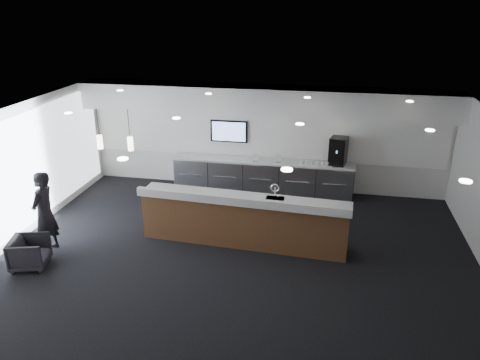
% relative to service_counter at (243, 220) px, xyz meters
% --- Properties ---
extents(ground, '(10.00, 10.00, 0.00)m').
position_rel_service_counter_xyz_m(ground, '(-0.02, -0.61, -0.58)').
color(ground, black).
rests_on(ground, ground).
extents(ceiling, '(10.00, 8.00, 0.02)m').
position_rel_service_counter_xyz_m(ceiling, '(-0.02, -0.61, 2.42)').
color(ceiling, black).
rests_on(ceiling, back_wall).
extents(back_wall, '(10.00, 0.02, 3.00)m').
position_rel_service_counter_xyz_m(back_wall, '(-0.02, 3.39, 0.92)').
color(back_wall, silver).
rests_on(back_wall, ground).
extents(left_wall, '(0.02, 8.00, 3.00)m').
position_rel_service_counter_xyz_m(left_wall, '(-5.02, -0.61, 0.92)').
color(left_wall, silver).
rests_on(left_wall, ground).
extents(soffit_bulkhead, '(10.00, 0.90, 0.70)m').
position_rel_service_counter_xyz_m(soffit_bulkhead, '(-0.02, 2.94, 2.07)').
color(soffit_bulkhead, white).
rests_on(soffit_bulkhead, back_wall).
extents(alcove_panel, '(9.80, 0.06, 1.40)m').
position_rel_service_counter_xyz_m(alcove_panel, '(-0.02, 3.36, 1.02)').
color(alcove_panel, white).
rests_on(alcove_panel, back_wall).
extents(window_blinds_wall, '(0.04, 7.36, 2.55)m').
position_rel_service_counter_xyz_m(window_blinds_wall, '(-4.98, -0.61, 0.92)').
color(window_blinds_wall, silver).
rests_on(window_blinds_wall, left_wall).
extents(back_credenza, '(5.06, 0.66, 0.95)m').
position_rel_service_counter_xyz_m(back_credenza, '(-0.02, 3.03, -0.10)').
color(back_credenza, gray).
rests_on(back_credenza, ground).
extents(wall_tv, '(1.05, 0.08, 0.62)m').
position_rel_service_counter_xyz_m(wall_tv, '(-1.02, 3.29, 1.07)').
color(wall_tv, black).
rests_on(wall_tv, back_wall).
extents(pendant_left, '(0.12, 0.12, 0.30)m').
position_rel_service_counter_xyz_m(pendant_left, '(-2.42, 0.19, 1.67)').
color(pendant_left, beige).
rests_on(pendant_left, ceiling).
extents(pendant_right, '(0.12, 0.12, 0.30)m').
position_rel_service_counter_xyz_m(pendant_right, '(-3.12, 0.19, 1.67)').
color(pendant_right, beige).
rests_on(pendant_right, ceiling).
extents(ceiling_can_lights, '(7.00, 5.00, 0.02)m').
position_rel_service_counter_xyz_m(ceiling_can_lights, '(-0.02, -0.61, 2.39)').
color(ceiling_can_lights, white).
rests_on(ceiling_can_lights, ceiling).
extents(service_counter, '(4.68, 1.06, 1.49)m').
position_rel_service_counter_xyz_m(service_counter, '(0.00, 0.00, 0.00)').
color(service_counter, brown).
rests_on(service_counter, ground).
extents(coffee_machine, '(0.52, 0.60, 0.75)m').
position_rel_service_counter_xyz_m(coffee_machine, '(2.02, 3.09, 0.74)').
color(coffee_machine, black).
rests_on(coffee_machine, back_credenza).
extents(info_sign_left, '(0.15, 0.03, 0.21)m').
position_rel_service_counter_xyz_m(info_sign_left, '(-0.20, 2.90, 0.48)').
color(info_sign_left, silver).
rests_on(info_sign_left, back_credenza).
extents(info_sign_right, '(0.17, 0.02, 0.22)m').
position_rel_service_counter_xyz_m(info_sign_right, '(0.43, 2.94, 0.48)').
color(info_sign_right, silver).
rests_on(info_sign_right, back_credenza).
extents(armchair, '(0.87, 0.86, 0.65)m').
position_rel_service_counter_xyz_m(armchair, '(-4.10, -1.78, -0.25)').
color(armchair, black).
rests_on(armchair, ground).
extents(lounge_guest, '(0.45, 0.67, 1.83)m').
position_rel_service_counter_xyz_m(lounge_guest, '(-4.08, -1.14, 0.34)').
color(lounge_guest, black).
rests_on(lounge_guest, ground).
extents(cup_0, '(0.11, 0.11, 0.10)m').
position_rel_service_counter_xyz_m(cup_0, '(1.76, 2.93, 0.42)').
color(cup_0, white).
rests_on(cup_0, back_credenza).
extents(cup_1, '(0.15, 0.15, 0.10)m').
position_rel_service_counter_xyz_m(cup_1, '(1.62, 2.93, 0.42)').
color(cup_1, white).
rests_on(cup_1, back_credenza).
extents(cup_2, '(0.13, 0.13, 0.10)m').
position_rel_service_counter_xyz_m(cup_2, '(1.48, 2.93, 0.42)').
color(cup_2, white).
rests_on(cup_2, back_credenza).
extents(cup_3, '(0.14, 0.14, 0.10)m').
position_rel_service_counter_xyz_m(cup_3, '(1.34, 2.93, 0.42)').
color(cup_3, white).
rests_on(cup_3, back_credenza).
extents(cup_4, '(0.14, 0.14, 0.10)m').
position_rel_service_counter_xyz_m(cup_4, '(1.20, 2.93, 0.42)').
color(cup_4, white).
rests_on(cup_4, back_credenza).
extents(cup_5, '(0.11, 0.11, 0.10)m').
position_rel_service_counter_xyz_m(cup_5, '(1.06, 2.93, 0.42)').
color(cup_5, white).
rests_on(cup_5, back_credenza).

